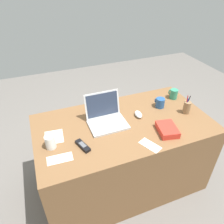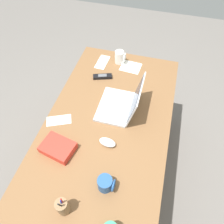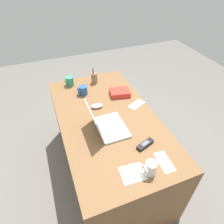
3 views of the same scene
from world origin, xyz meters
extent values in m
plane|color=slate|center=(0.00, 0.00, 0.00)|extent=(6.00, 6.00, 0.00)
cube|color=brown|center=(0.00, 0.00, 0.37)|extent=(1.49, 0.82, 0.75)
cube|color=silver|center=(-0.14, 0.01, 0.75)|extent=(0.31, 0.22, 0.02)
cube|color=silver|center=(-0.14, 0.03, 0.76)|extent=(0.26, 0.11, 0.00)
cube|color=silver|center=(-0.14, -0.05, 0.76)|extent=(0.09, 0.05, 0.00)
cube|color=silver|center=(-0.14, 0.15, 0.87)|extent=(0.30, 0.06, 0.22)
cube|color=#283347|center=(-0.14, 0.15, 0.87)|extent=(0.27, 0.05, 0.19)
ellipsoid|color=white|center=(0.16, 0.04, 0.77)|extent=(0.07, 0.11, 0.04)
cylinder|color=white|center=(-0.61, -0.07, 0.80)|extent=(0.07, 0.07, 0.10)
torus|color=white|center=(-0.61, -0.03, 0.80)|extent=(0.07, 0.01, 0.07)
cylinder|color=#26518C|center=(0.41, 0.10, 0.79)|extent=(0.08, 0.08, 0.09)
torus|color=#26518C|center=(0.41, 0.15, 0.80)|extent=(0.07, 0.01, 0.07)
cylinder|color=#338C6B|center=(0.62, 0.19, 0.79)|extent=(0.07, 0.07, 0.10)
torus|color=#338C6B|center=(0.62, 0.23, 0.80)|extent=(0.07, 0.01, 0.07)
cube|color=black|center=(-0.40, -0.15, 0.76)|extent=(0.09, 0.15, 0.02)
cube|color=#595B60|center=(-0.40, -0.15, 0.77)|extent=(0.05, 0.07, 0.00)
cylinder|color=olive|center=(0.58, -0.06, 0.80)|extent=(0.06, 0.06, 0.11)
cylinder|color=#1933B2|center=(0.58, -0.06, 0.83)|extent=(0.01, 0.02, 0.13)
cylinder|color=black|center=(0.59, -0.05, 0.84)|extent=(0.03, 0.02, 0.15)
cylinder|color=red|center=(0.57, -0.06, 0.84)|extent=(0.01, 0.02, 0.15)
cube|color=red|center=(0.27, -0.23, 0.77)|extent=(0.18, 0.22, 0.05)
cube|color=white|center=(0.07, -0.32, 0.75)|extent=(0.14, 0.18, 0.00)
cube|color=white|center=(-0.58, 0.03, 0.75)|extent=(0.15, 0.17, 0.00)
cube|color=white|center=(-0.58, -0.21, 0.75)|extent=(0.18, 0.09, 0.00)
camera|label=1|loc=(-0.61, -1.29, 1.85)|focal=34.16mm
camera|label=2|loc=(0.78, 0.24, 1.93)|focal=34.61mm
camera|label=3|loc=(-1.21, 0.42, 1.89)|focal=31.77mm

